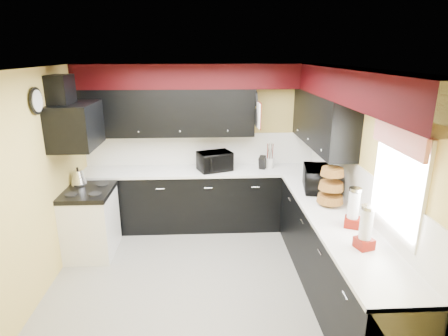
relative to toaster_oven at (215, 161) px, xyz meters
name	(u,v)px	position (x,y,z in m)	size (l,w,h in m)	color
ground	(202,280)	(-0.21, -1.47, -1.08)	(3.60, 3.60, 0.00)	gray
wall_back	(201,145)	(-0.21, 0.33, 0.17)	(3.60, 0.06, 2.50)	#E0C666
wall_right	(357,181)	(1.59, -1.47, 0.17)	(0.06, 3.60, 2.50)	#E0C666
wall_left	(36,186)	(-2.01, -1.47, 0.17)	(0.06, 3.60, 2.50)	#E0C666
ceiling	(197,68)	(-0.21, -1.47, 1.42)	(3.60, 3.60, 0.06)	white
cab_back	(202,199)	(-0.21, 0.03, -0.63)	(3.60, 0.60, 0.90)	black
cab_right	(334,257)	(1.29, -1.77, -0.63)	(0.60, 3.00, 0.90)	black
counter_back	(201,171)	(-0.21, 0.03, -0.16)	(3.62, 0.64, 0.04)	white
counter_right	(338,219)	(1.29, -1.77, -0.16)	(0.64, 3.02, 0.04)	white
splash_back	(201,149)	(-0.21, 0.32, 0.11)	(3.60, 0.02, 0.50)	white
splash_right	(356,186)	(1.58, -1.47, 0.11)	(0.02, 3.60, 0.50)	white
upper_back	(167,112)	(-0.71, 0.16, 0.72)	(2.60, 0.35, 0.70)	black
upper_right	(322,120)	(1.41, -0.57, 0.72)	(0.35, 1.80, 0.70)	black
soffit_back	(200,76)	(-0.21, 0.15, 1.24)	(3.60, 0.36, 0.35)	black
soffit_right	(358,87)	(1.41, -1.65, 1.24)	(0.36, 3.24, 0.35)	black
stove	(91,224)	(-1.71, -0.72, -0.65)	(0.60, 0.75, 0.86)	white
cooktop	(87,192)	(-1.71, -0.72, -0.19)	(0.62, 0.77, 0.06)	black
hood	(76,126)	(-1.76, -0.72, 0.70)	(0.50, 0.78, 0.55)	black
hood_duct	(61,92)	(-1.89, -0.72, 1.12)	(0.24, 0.40, 0.40)	black
window	(398,182)	(1.57, -2.37, 0.47)	(0.03, 0.86, 0.96)	white
valance	(399,139)	(1.52, -2.37, 0.87)	(0.04, 0.88, 0.20)	red
pan_top	(256,99)	(0.61, 0.08, 0.92)	(0.03, 0.22, 0.40)	black
pan_mid	(257,117)	(0.61, -0.05, 0.67)	(0.03, 0.28, 0.46)	black
pan_low	(254,116)	(0.61, 0.21, 0.64)	(0.03, 0.24, 0.42)	black
cut_board	(259,115)	(0.62, -0.17, 0.72)	(0.03, 0.26, 0.35)	white
baskets	(331,185)	(1.31, -1.42, 0.10)	(0.27, 0.27, 0.50)	brown
clock	(36,101)	(-1.98, -1.22, 1.07)	(0.03, 0.30, 0.30)	black
deco_plate	(379,96)	(1.56, -1.82, 1.17)	(0.03, 0.24, 0.24)	white
toaster_oven	(215,161)	(0.00, 0.00, 0.00)	(0.49, 0.40, 0.28)	black
microwave	(319,179)	(1.32, -0.92, 0.01)	(0.55, 0.37, 0.30)	black
utensil_crock	(270,163)	(0.85, 0.09, -0.07)	(0.14, 0.14, 0.15)	silver
knife_block	(262,163)	(0.73, 0.02, -0.04)	(0.09, 0.13, 0.20)	black
kettle	(78,177)	(-1.89, -0.48, -0.06)	(0.22, 0.22, 0.19)	silver
dispenser_a	(353,209)	(1.35, -2.00, 0.06)	(0.15, 0.15, 0.40)	maroon
dispenser_b	(366,229)	(1.29, -2.44, 0.06)	(0.14, 0.14, 0.39)	#560009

